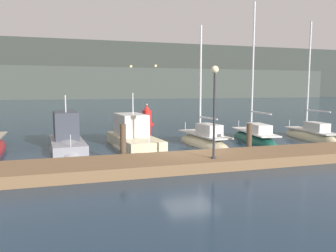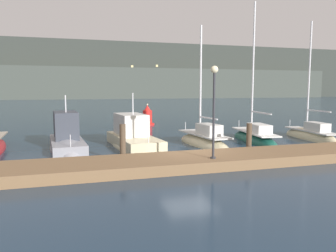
{
  "view_description": "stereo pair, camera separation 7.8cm",
  "coord_description": "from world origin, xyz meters",
  "px_view_note": "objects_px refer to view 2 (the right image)",
  "views": [
    {
      "loc": [
        -5.65,
        -15.02,
        3.42
      ],
      "look_at": [
        0.0,
        3.75,
        1.2
      ],
      "focal_mm": 35.0,
      "sensor_mm": 36.0,
      "label": 1
    },
    {
      "loc": [
        -5.58,
        -15.04,
        3.42
      ],
      "look_at": [
        0.0,
        3.75,
        1.2
      ],
      "focal_mm": 35.0,
      "sensor_mm": 36.0,
      "label": 2
    }
  ],
  "objects_px": {
    "motorboat_berth_2": "(67,143)",
    "sailboat_berth_4": "(204,143)",
    "channel_buoy": "(147,117)",
    "sailboat_berth_5": "(254,139)",
    "dock_lamppost": "(214,97)",
    "motorboat_berth_3": "(133,141)",
    "sailboat_berth_6": "(311,137)"
  },
  "relations": [
    {
      "from": "sailboat_berth_4",
      "to": "sailboat_berth_6",
      "type": "distance_m",
      "value": 8.04
    },
    {
      "from": "motorboat_berth_2",
      "to": "sailboat_berth_6",
      "type": "relative_size",
      "value": 0.68
    },
    {
      "from": "motorboat_berth_2",
      "to": "sailboat_berth_4",
      "type": "relative_size",
      "value": 0.76
    },
    {
      "from": "motorboat_berth_2",
      "to": "dock_lamppost",
      "type": "distance_m",
      "value": 9.45
    },
    {
      "from": "dock_lamppost",
      "to": "channel_buoy",
      "type": "bearing_deg",
      "value": 86.17
    },
    {
      "from": "motorboat_berth_3",
      "to": "sailboat_berth_6",
      "type": "distance_m",
      "value": 12.3
    },
    {
      "from": "motorboat_berth_3",
      "to": "sailboat_berth_4",
      "type": "relative_size",
      "value": 0.82
    },
    {
      "from": "motorboat_berth_2",
      "to": "motorboat_berth_3",
      "type": "height_order",
      "value": "motorboat_berth_3"
    },
    {
      "from": "motorboat_berth_2",
      "to": "motorboat_berth_3",
      "type": "xyz_separation_m",
      "value": [
        3.78,
        -0.38,
        0.03
      ]
    },
    {
      "from": "sailboat_berth_5",
      "to": "channel_buoy",
      "type": "xyz_separation_m",
      "value": [
        -4.53,
        11.65,
        0.62
      ]
    },
    {
      "from": "dock_lamppost",
      "to": "sailboat_berth_5",
      "type": "bearing_deg",
      "value": 46.77
    },
    {
      "from": "sailboat_berth_5",
      "to": "dock_lamppost",
      "type": "relative_size",
      "value": 2.45
    },
    {
      "from": "sailboat_berth_5",
      "to": "motorboat_berth_3",
      "type": "bearing_deg",
      "value": 178.52
    },
    {
      "from": "motorboat_berth_2",
      "to": "sailboat_berth_4",
      "type": "xyz_separation_m",
      "value": [
        8.02,
        -1.05,
        -0.18
      ]
    },
    {
      "from": "channel_buoy",
      "to": "dock_lamppost",
      "type": "height_order",
      "value": "dock_lamppost"
    },
    {
      "from": "motorboat_berth_3",
      "to": "channel_buoy",
      "type": "xyz_separation_m",
      "value": [
        3.5,
        11.44,
        0.4
      ]
    },
    {
      "from": "sailboat_berth_6",
      "to": "channel_buoy",
      "type": "height_order",
      "value": "sailboat_berth_6"
    },
    {
      "from": "motorboat_berth_2",
      "to": "channel_buoy",
      "type": "height_order",
      "value": "motorboat_berth_2"
    },
    {
      "from": "sailboat_berth_5",
      "to": "motorboat_berth_2",
      "type": "bearing_deg",
      "value": 177.14
    },
    {
      "from": "dock_lamppost",
      "to": "motorboat_berth_2",
      "type": "bearing_deg",
      "value": 132.37
    },
    {
      "from": "sailboat_berth_4",
      "to": "motorboat_berth_2",
      "type": "bearing_deg",
      "value": 172.54
    },
    {
      "from": "sailboat_berth_4",
      "to": "channel_buoy",
      "type": "distance_m",
      "value": 12.14
    },
    {
      "from": "motorboat_berth_3",
      "to": "motorboat_berth_2",
      "type": "bearing_deg",
      "value": 174.21
    },
    {
      "from": "motorboat_berth_3",
      "to": "sailboat_berth_4",
      "type": "bearing_deg",
      "value": -8.93
    },
    {
      "from": "motorboat_berth_3",
      "to": "dock_lamppost",
      "type": "relative_size",
      "value": 1.63
    },
    {
      "from": "sailboat_berth_4",
      "to": "sailboat_berth_6",
      "type": "bearing_deg",
      "value": 1.69
    },
    {
      "from": "sailboat_berth_6",
      "to": "dock_lamppost",
      "type": "relative_size",
      "value": 2.21
    },
    {
      "from": "sailboat_berth_5",
      "to": "sailboat_berth_6",
      "type": "height_order",
      "value": "sailboat_berth_5"
    },
    {
      "from": "motorboat_berth_3",
      "to": "channel_buoy",
      "type": "relative_size",
      "value": 3.16
    },
    {
      "from": "motorboat_berth_2",
      "to": "channel_buoy",
      "type": "xyz_separation_m",
      "value": [
        7.28,
        11.06,
        0.43
      ]
    },
    {
      "from": "sailboat_berth_4",
      "to": "channel_buoy",
      "type": "xyz_separation_m",
      "value": [
        -0.74,
        12.11,
        0.61
      ]
    },
    {
      "from": "channel_buoy",
      "to": "motorboat_berth_2",
      "type": "bearing_deg",
      "value": -123.36
    }
  ]
}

